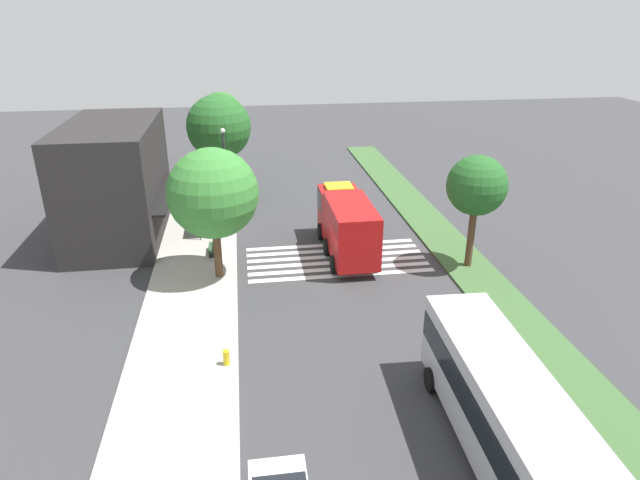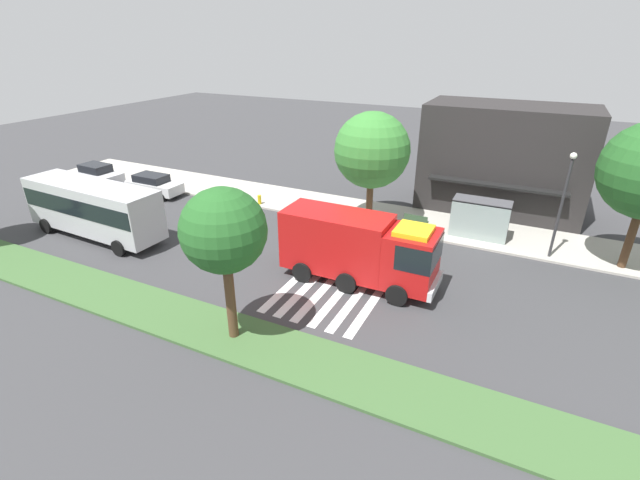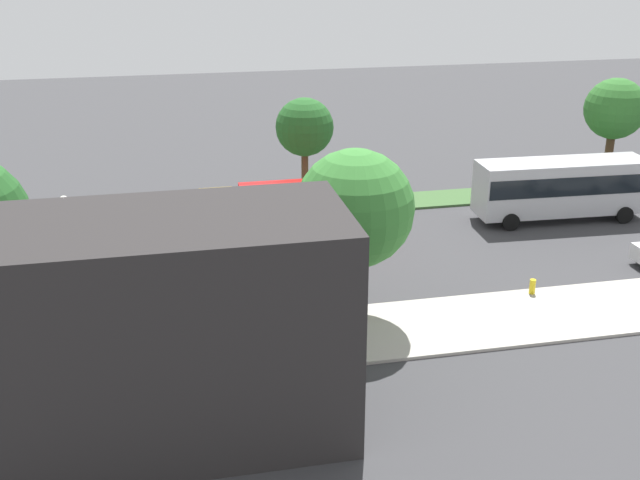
% 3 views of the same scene
% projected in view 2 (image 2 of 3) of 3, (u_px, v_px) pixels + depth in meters
% --- Properties ---
extents(ground_plane, '(120.00, 120.00, 0.00)m').
position_uv_depth(ground_plane, '(321.00, 265.00, 25.47)').
color(ground_plane, '#38383A').
extents(sidewalk, '(60.00, 4.91, 0.14)m').
position_uv_depth(sidewalk, '(372.00, 214.00, 32.42)').
color(sidewalk, '#ADA89E').
rests_on(sidewalk, ground_plane).
extents(median_strip, '(60.00, 3.00, 0.14)m').
position_uv_depth(median_strip, '(244.00, 339.00, 19.24)').
color(median_strip, '#3D6033').
rests_on(median_strip, ground_plane).
extents(crosswalk, '(4.95, 11.04, 0.01)m').
position_uv_depth(crosswalk, '(348.00, 272.00, 24.79)').
color(crosswalk, silver).
rests_on(crosswalk, ground_plane).
extents(fire_truck, '(8.28, 2.83, 3.72)m').
position_uv_depth(fire_truck, '(362.00, 247.00, 22.88)').
color(fire_truck, '#B71414').
rests_on(fire_truck, ground_plane).
extents(parked_car_west, '(4.59, 2.30, 1.76)m').
position_uv_depth(parked_car_west, '(98.00, 174.00, 38.68)').
color(parked_car_west, silver).
rests_on(parked_car_west, ground_plane).
extents(parked_car_mid, '(4.72, 2.04, 1.71)m').
position_uv_depth(parked_car_mid, '(154.00, 185.00, 36.09)').
color(parked_car_mid, silver).
rests_on(parked_car_mid, ground_plane).
extents(transit_bus, '(10.10, 3.16, 3.56)m').
position_uv_depth(transit_bus, '(93.00, 206.00, 28.23)').
color(transit_bus, '#B2B2B7').
rests_on(transit_bus, ground_plane).
extents(bus_stop_shelter, '(3.50, 1.40, 2.46)m').
position_uv_depth(bus_stop_shelter, '(481.00, 212.00, 27.81)').
color(bus_stop_shelter, '#4C4C51').
rests_on(bus_stop_shelter, sidewalk).
extents(bench_near_shelter, '(1.60, 0.50, 0.90)m').
position_uv_depth(bench_near_shelter, '(416.00, 221.00, 29.97)').
color(bench_near_shelter, '#2D472D').
rests_on(bench_near_shelter, sidewalk).
extents(street_lamp, '(0.36, 0.36, 6.19)m').
position_uv_depth(street_lamp, '(563.00, 198.00, 24.67)').
color(street_lamp, '#2D2D30').
rests_on(street_lamp, sidewalk).
extents(storefront_building, '(11.18, 6.39, 7.64)m').
position_uv_depth(storefront_building, '(503.00, 159.00, 31.96)').
color(storefront_building, '#282626').
rests_on(storefront_building, ground_plane).
extents(sidewalk_tree_far_west, '(4.98, 4.98, 7.48)m').
position_uv_depth(sidewalk_tree_far_west, '(372.00, 151.00, 29.01)').
color(sidewalk_tree_far_west, '#513823').
rests_on(sidewalk_tree_far_west, sidewalk).
extents(median_tree_west, '(3.45, 3.45, 6.72)m').
position_uv_depth(median_tree_west, '(224.00, 232.00, 17.31)').
color(median_tree_west, '#513823').
rests_on(median_tree_west, median_strip).
extents(fire_hydrant, '(0.28, 0.28, 0.70)m').
position_uv_depth(fire_hydrant, '(259.00, 200.00, 34.03)').
color(fire_hydrant, gold).
rests_on(fire_hydrant, sidewalk).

